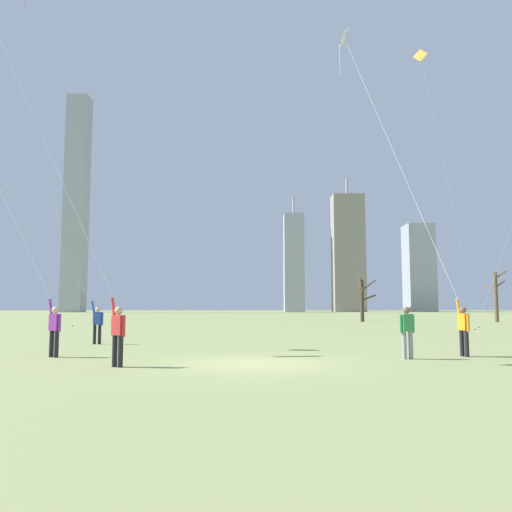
{
  "coord_description": "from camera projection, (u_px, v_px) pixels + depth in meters",
  "views": [
    {
      "loc": [
        -0.01,
        -14.84,
        1.62
      ],
      "look_at": [
        0.0,
        6.0,
        3.7
      ],
      "focal_mm": 35.67,
      "sensor_mm": 36.0,
      "label": 1
    }
  ],
  "objects": [
    {
      "name": "skyline_mid_tower_right",
      "position": [
        419.0,
        268.0,
        164.12
      ],
      "size": [
        8.57,
        8.91,
        28.06
      ],
      "color": "#9EA3AD",
      "rests_on": "ground"
    },
    {
      "name": "bare_tree_center",
      "position": [
        496.0,
        295.0,
        53.26
      ],
      "size": [
        1.84,
        1.78,
        5.42
      ],
      "color": "brown",
      "rests_on": "ground"
    },
    {
      "name": "distant_kite_drifting_left_purple",
      "position": [
        29.0,
        13.0,
        42.85
      ],
      "size": [
        5.18,
        1.5,
        29.17
      ],
      "color": "purple",
      "rests_on": "ground"
    },
    {
      "name": "bystander_watching_nearby",
      "position": [
        407.0,
        330.0,
        15.85
      ],
      "size": [
        0.5,
        0.27,
        1.62
      ],
      "color": "gray",
      "rests_on": "ground"
    },
    {
      "name": "kite_flyer_midfield_center_green",
      "position": [
        82.0,
        247.0,
        14.32
      ],
      "size": [
        8.47,
        2.71,
        17.33
      ],
      "color": "black",
      "rests_on": "ground"
    },
    {
      "name": "kite_flyer_foreground_left_blue",
      "position": [
        25.0,
        262.0,
        17.28
      ],
      "size": [
        9.15,
        4.84,
        15.42
      ],
      "color": "black",
      "rests_on": "ground"
    },
    {
      "name": "skyline_slender_spire",
      "position": [
        294.0,
        262.0,
        161.56
      ],
      "size": [
        6.29,
        6.21,
        36.72
      ],
      "color": "#9EA3AD",
      "rests_on": "ground"
    },
    {
      "name": "kite_flyer_foreground_right_red",
      "position": [
        20.0,
        216.0,
        21.54
      ],
      "size": [
        12.55,
        3.95,
        18.25
      ],
      "color": "black",
      "rests_on": "ground"
    },
    {
      "name": "bare_tree_left_of_center",
      "position": [
        362.0,
        298.0,
        54.39
      ],
      "size": [
        1.94,
        3.06,
        4.74
      ],
      "color": "#423326",
      "rests_on": "ground"
    },
    {
      "name": "distant_kite_high_overhead_orange",
      "position": [
        423.0,
        72.0,
        42.77
      ],
      "size": [
        3.8,
        2.17,
        23.45
      ],
      "color": "orange",
      "rests_on": "ground"
    },
    {
      "name": "ground_plane",
      "position": [
        256.0,
        363.0,
        14.6
      ],
      "size": [
        400.0,
        400.0,
        0.0
      ],
      "primitive_type": "plane",
      "color": "#848E56"
    },
    {
      "name": "kite_flyer_midfield_right_white",
      "position": [
        433.0,
        254.0,
        18.32
      ],
      "size": [
        2.7,
        8.92,
        15.94
      ],
      "color": "black",
      "rests_on": "ground"
    },
    {
      "name": "skyline_mid_tower_left",
      "position": [
        348.0,
        253.0,
        157.53
      ],
      "size": [
        9.62,
        7.26,
        41.81
      ],
      "color": "gray",
      "rests_on": "ground"
    },
    {
      "name": "skyline_squat_block",
      "position": [
        76.0,
        202.0,
        150.05
      ],
      "size": [
        6.17,
        5.45,
        64.56
      ],
      "color": "#9EA3AD",
      "rests_on": "ground"
    }
  ]
}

